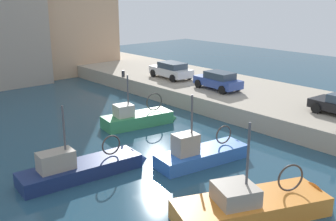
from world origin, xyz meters
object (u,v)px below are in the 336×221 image
fishing_boat_green (141,123)px  parked_car_blue (218,80)px  fishing_boat_blue (206,159)px  fishing_boat_orange (259,213)px  mooring_bollard_north (123,73)px  fishing_boat_navy (87,173)px  parked_car_white (171,70)px

fishing_boat_green → parked_car_blue: 7.80m
fishing_boat_blue → parked_car_blue: fishing_boat_blue is taller
fishing_boat_orange → mooring_bollard_north: (8.34, 21.03, 1.37)m
fishing_boat_navy → fishing_boat_blue: (5.54, -2.64, 0.01)m
fishing_boat_navy → parked_car_white: size_ratio=1.59×
fishing_boat_navy → parked_car_white: bearing=34.9°
fishing_boat_orange → parked_car_white: 20.93m
fishing_boat_green → parked_car_blue: (7.58, 0.06, 1.81)m
parked_car_blue → fishing_boat_navy: bearing=-162.8°
parked_car_blue → fishing_boat_orange: bearing=-132.3°
fishing_boat_navy → parked_car_white: 17.55m
fishing_boat_blue → mooring_bollard_north: 17.15m
fishing_boat_orange → parked_car_white: bearing=57.9°
mooring_bollard_north → parked_car_white: bearing=-50.9°
fishing_boat_navy → mooring_bollard_north: 17.73m
fishing_boat_green → mooring_bollard_north: size_ratio=10.16×
parked_car_blue → fishing_boat_blue: bearing=-140.9°
fishing_boat_navy → mooring_bollard_north: fishing_boat_navy is taller
fishing_boat_green → parked_car_white: bearing=36.2°
fishing_boat_navy → mooring_bollard_north: size_ratio=12.31×
fishing_boat_navy → parked_car_blue: (14.23, 4.41, 1.79)m
fishing_boat_orange → parked_car_blue: fishing_boat_orange is taller
fishing_boat_green → parked_car_blue: bearing=0.5°
parked_car_white → mooring_bollard_north: 4.38m
fishing_boat_navy → fishing_boat_blue: bearing=-25.5°
fishing_boat_blue → parked_car_blue: (8.69, 7.05, 1.79)m
fishing_boat_green → mooring_bollard_north: bearing=61.3°
parked_car_blue → mooring_bollard_north: bearing=106.5°
parked_car_white → parked_car_blue: bearing=-91.0°
fishing_boat_orange → fishing_boat_navy: bearing=112.9°
fishing_boat_green → parked_car_white: fishing_boat_green is taller
parked_car_white → fishing_boat_green: bearing=-143.8°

